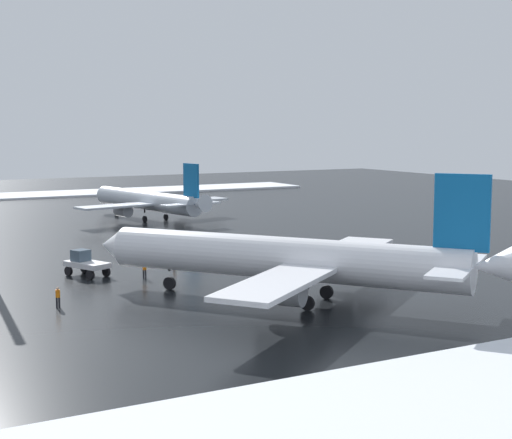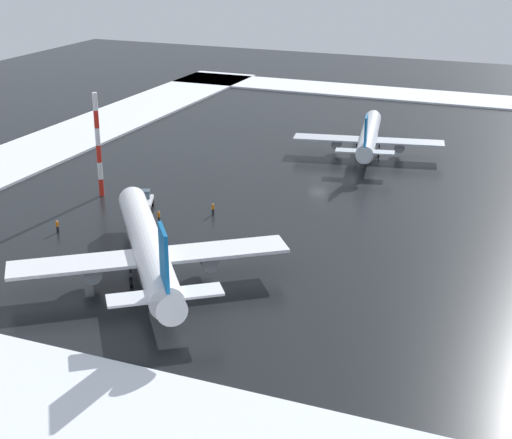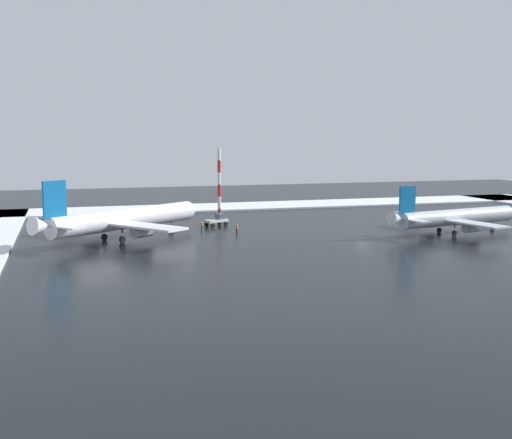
{
  "view_description": "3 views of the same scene",
  "coord_description": "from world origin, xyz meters",
  "px_view_note": "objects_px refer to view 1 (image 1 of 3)",
  "views": [
    {
      "loc": [
        96.67,
        -39.52,
        14.56
      ],
      "look_at": [
        24.42,
        -0.03,
        4.65
      ],
      "focal_mm": 55.0,
      "sensor_mm": 36.0,
      "label": 1
    },
    {
      "loc": [
        112.28,
        35.53,
        37.57
      ],
      "look_at": [
        26.27,
        0.19,
        2.22
      ],
      "focal_mm": 55.0,
      "sensor_mm": 36.0,
      "label": 2
    },
    {
      "loc": [
        51.53,
        104.66,
        17.8
      ],
      "look_at": [
        19.41,
        -2.63,
        3.17
      ],
      "focal_mm": 45.0,
      "sensor_mm": 36.0,
      "label": 3
    }
  ],
  "objects_px": {
    "ground_crew_mid_apron": "(174,256)",
    "ground_crew_beside_wing": "(144,269)",
    "ground_crew_near_tug": "(58,296)",
    "airplane_far_rear": "(292,259)",
    "pushback_tug": "(85,263)",
    "airplane_parked_starboard": "(149,201)"
  },
  "relations": [
    {
      "from": "ground_crew_mid_apron",
      "to": "airplane_parked_starboard",
      "type": "bearing_deg",
      "value": 147.52
    },
    {
      "from": "pushback_tug",
      "to": "ground_crew_near_tug",
      "type": "xyz_separation_m",
      "value": [
        12.18,
        -5.86,
        -0.31
      ]
    },
    {
      "from": "ground_crew_near_tug",
      "to": "ground_crew_mid_apron",
      "type": "height_order",
      "value": "same"
    },
    {
      "from": "airplane_far_rear",
      "to": "ground_crew_beside_wing",
      "type": "xyz_separation_m",
      "value": [
        -15.26,
        -7.23,
        -2.66
      ]
    },
    {
      "from": "ground_crew_near_tug",
      "to": "airplane_far_rear",
      "type": "bearing_deg",
      "value": -115.11
    },
    {
      "from": "pushback_tug",
      "to": "ground_crew_beside_wing",
      "type": "bearing_deg",
      "value": -155.92
    },
    {
      "from": "airplane_parked_starboard",
      "to": "ground_crew_mid_apron",
      "type": "relative_size",
      "value": 17.95
    },
    {
      "from": "ground_crew_mid_apron",
      "to": "ground_crew_beside_wing",
      "type": "height_order",
      "value": "same"
    },
    {
      "from": "airplane_far_rear",
      "to": "pushback_tug",
      "type": "xyz_separation_m",
      "value": [
        -19.38,
        -11.75,
        -2.35
      ]
    },
    {
      "from": "ground_crew_mid_apron",
      "to": "ground_crew_beside_wing",
      "type": "distance_m",
      "value": 7.69
    },
    {
      "from": "airplane_parked_starboard",
      "to": "ground_crew_near_tug",
      "type": "bearing_deg",
      "value": 140.7
    },
    {
      "from": "ground_crew_mid_apron",
      "to": "pushback_tug",
      "type": "bearing_deg",
      "value": -97.45
    },
    {
      "from": "ground_crew_mid_apron",
      "to": "ground_crew_near_tug",
      "type": "bearing_deg",
      "value": -64.66
    },
    {
      "from": "ground_crew_beside_wing",
      "to": "airplane_far_rear",
      "type": "bearing_deg",
      "value": -125.57
    },
    {
      "from": "airplane_parked_starboard",
      "to": "airplane_far_rear",
      "type": "bearing_deg",
      "value": 159.15
    },
    {
      "from": "airplane_far_rear",
      "to": "ground_crew_near_tug",
      "type": "height_order",
      "value": "airplane_far_rear"
    },
    {
      "from": "airplane_far_rear",
      "to": "pushback_tug",
      "type": "distance_m",
      "value": 22.78
    },
    {
      "from": "airplane_far_rear",
      "to": "airplane_parked_starboard",
      "type": "xyz_separation_m",
      "value": [
        -58.95,
        9.93,
        -0.6
      ]
    },
    {
      "from": "pushback_tug",
      "to": "ground_crew_beside_wing",
      "type": "height_order",
      "value": "pushback_tug"
    },
    {
      "from": "airplane_parked_starboard",
      "to": "ground_crew_beside_wing",
      "type": "bearing_deg",
      "value": 147.27
    },
    {
      "from": "pushback_tug",
      "to": "airplane_far_rear",
      "type": "bearing_deg",
      "value": -172.42
    },
    {
      "from": "ground_crew_near_tug",
      "to": "ground_crew_mid_apron",
      "type": "distance_m",
      "value": 20.79
    }
  ]
}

